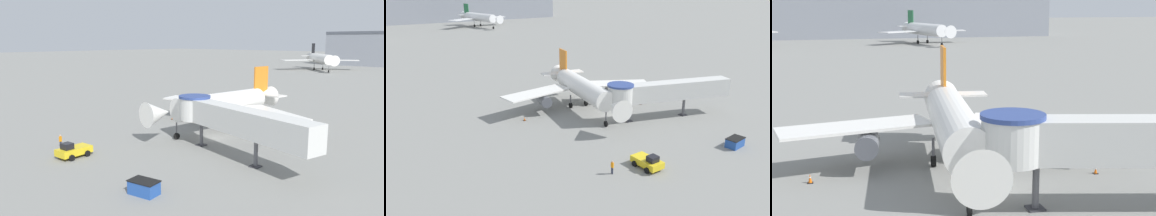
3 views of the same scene
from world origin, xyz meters
The scene contains 7 objects.
ground_plane centered at (0.00, 0.00, 0.00)m, with size 800.00×800.00×0.00m, color gray.
main_airplane centered at (-2.04, 4.94, 3.84)m, with size 27.29×25.20×9.03m.
jet_bridge centered at (6.64, -5.18, 4.53)m, with size 20.85×7.83×6.21m.
traffic_cone_starboard_wing centered at (8.41, 1.71, 0.28)m, with size 0.36×0.36×0.60m.
traffic_cone_port_wing centered at (-12.79, 4.82, 0.33)m, with size 0.41×0.41×0.69m.
background_jet_green_tail centered at (18.68, 133.44, 4.56)m, with size 28.82×31.18×10.37m.
terminal_building centered at (9.48, 175.00, 8.86)m, with size 125.85×27.55×17.70m.
Camera 3 is at (-11.01, -33.88, 12.93)m, focal length 50.00 mm.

